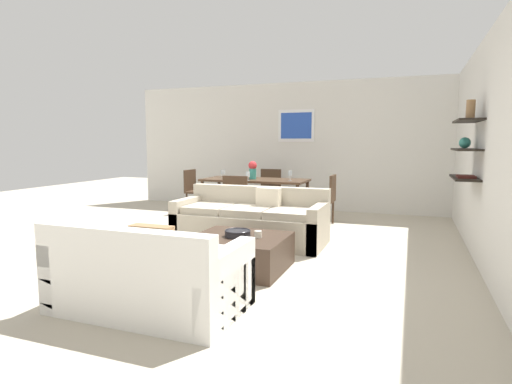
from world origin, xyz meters
name	(u,v)px	position (x,y,z in m)	size (l,w,h in m)	color
ground_plane	(236,246)	(0.00, 0.00, 0.00)	(18.00, 18.00, 0.00)	#BCB29E
back_wall_unit	(314,146)	(0.30, 3.53, 1.36)	(8.40, 0.09, 2.70)	silver
right_wall_shelf_unit	(481,149)	(3.03, 0.60, 1.35)	(0.34, 8.20, 2.70)	silver
sofa_beige	(251,222)	(0.09, 0.34, 0.29)	(2.15, 0.90, 0.78)	#B2A893
loveseat_white	(149,277)	(0.17, -2.28, 0.29)	(1.59, 0.90, 0.78)	white
coffee_table	(240,252)	(0.44, -0.92, 0.19)	(1.05, 0.93, 0.38)	#38281E
decorative_bowl	(238,233)	(0.43, -0.94, 0.42)	(0.30, 0.30, 0.08)	black
candle_jar	(258,234)	(0.66, -0.91, 0.42)	(0.08, 0.08, 0.08)	silver
dining_table	(255,183)	(-0.52, 2.13, 0.68)	(1.97, 0.85, 0.75)	#422D1E
dining_chair_head	(269,187)	(-0.52, 2.96, 0.50)	(0.44, 0.44, 0.88)	#422D1E
dining_chair_left_far	(195,188)	(-1.92, 2.32, 0.50)	(0.44, 0.44, 0.88)	#422D1E
dining_chair_right_near	(326,196)	(0.87, 1.94, 0.50)	(0.44, 0.44, 0.88)	#422D1E
dining_chair_foot	(238,197)	(-0.52, 1.30, 0.50)	(0.44, 0.44, 0.88)	#422D1E
wine_glass_left_far	(223,172)	(-1.24, 2.23, 0.85)	(0.08, 0.08, 0.15)	silver
wine_glass_foot	(248,175)	(-0.52, 1.76, 0.86)	(0.07, 0.07, 0.16)	silver
wine_glass_right_near	(290,173)	(0.20, 2.02, 0.88)	(0.07, 0.07, 0.19)	silver
centerpiece_vase	(253,169)	(-0.55, 2.08, 0.93)	(0.16, 0.16, 0.34)	teal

